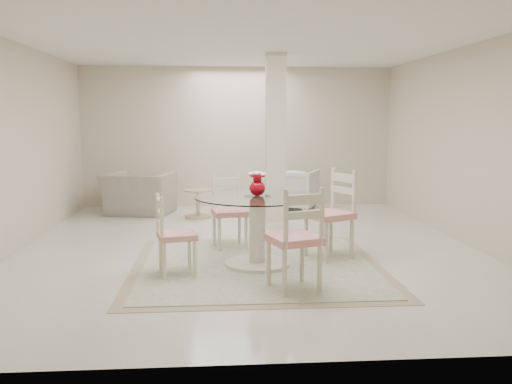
{
  "coord_description": "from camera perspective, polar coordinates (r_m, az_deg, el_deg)",
  "views": [
    {
      "loc": [
        -0.42,
        -7.1,
        1.72
      ],
      "look_at": [
        0.04,
        -0.77,
        0.85
      ],
      "focal_mm": 38.0,
      "sensor_mm": 36.0,
      "label": 1
    }
  ],
  "objects": [
    {
      "name": "column",
      "position": [
        8.45,
        2.06,
        5.29
      ],
      "size": [
        0.3,
        0.3,
        2.7
      ],
      "primitive_type": "cube",
      "color": "beige",
      "rests_on": "ground"
    },
    {
      "name": "side_table",
      "position": [
        9.44,
        -6.14,
        -1.33
      ],
      "size": [
        0.48,
        0.48,
        0.5
      ],
      "color": "tan",
      "rests_on": "ground"
    },
    {
      "name": "dining_table",
      "position": [
        6.28,
        0.14,
        -4.1
      ],
      "size": [
        1.44,
        1.44,
        0.83
      ],
      "rotation": [
        0.0,
        0.0,
        0.32
      ],
      "color": "beige",
      "rests_on": "ground"
    },
    {
      "name": "dining_chair_west",
      "position": [
        5.96,
        -8.95,
        -3.88
      ],
      "size": [
        0.48,
        0.48,
        0.99
      ],
      "rotation": [
        0.0,
        0.0,
        1.8
      ],
      "color": "#F7EFCB",
      "rests_on": "ground"
    },
    {
      "name": "recliner_taupe",
      "position": [
        9.98,
        -12.19,
        -0.12
      ],
      "size": [
        1.35,
        1.25,
        0.75
      ],
      "primitive_type": "imported",
      "rotation": [
        0.0,
        0.0,
        2.91
      ],
      "color": "gray",
      "rests_on": "ground"
    },
    {
      "name": "armchair_white",
      "position": [
        10.25,
        3.97,
        0.29
      ],
      "size": [
        1.1,
        1.11,
        0.77
      ],
      "primitive_type": "imported",
      "rotation": [
        0.0,
        0.0,
        2.72
      ],
      "color": "silver",
      "rests_on": "ground"
    },
    {
      "name": "ground",
      "position": [
        7.31,
        -0.79,
        -5.8
      ],
      "size": [
        7.0,
        7.0,
        0.0
      ],
      "primitive_type": "plane",
      "color": "white",
      "rests_on": "ground"
    },
    {
      "name": "room_shell",
      "position": [
        7.11,
        -0.82,
        8.9
      ],
      "size": [
        6.02,
        7.02,
        2.71
      ],
      "color": "beige",
      "rests_on": "ground"
    },
    {
      "name": "red_vase",
      "position": [
        6.19,
        0.14,
        0.82
      ],
      "size": [
        0.21,
        0.18,
        0.28
      ],
      "color": "#AA0513",
      "rests_on": "dining_table"
    },
    {
      "name": "dining_chair_east",
      "position": [
        6.71,
        8.23,
        -1.57
      ],
      "size": [
        0.65,
        0.65,
        1.21
      ],
      "rotation": [
        0.0,
        0.0,
        -1.09
      ],
      "color": "beige",
      "rests_on": "ground"
    },
    {
      "name": "area_rug",
      "position": [
        6.38,
        0.13,
        -7.76
      ],
      "size": [
        2.9,
        2.9,
        0.02
      ],
      "color": "tan",
      "rests_on": "ground"
    },
    {
      "name": "dining_chair_north",
      "position": [
        7.19,
        -2.92,
        -1.43
      ],
      "size": [
        0.51,
        0.51,
        1.08
      ],
      "rotation": [
        0.0,
        0.0,
        0.2
      ],
      "color": "beige",
      "rests_on": "ground"
    },
    {
      "name": "dining_chair_south",
      "position": [
        5.33,
        4.38,
        -4.2
      ],
      "size": [
        0.59,
        0.59,
        1.16
      ],
      "rotation": [
        0.0,
        0.0,
        3.46
      ],
      "color": "beige",
      "rests_on": "ground"
    }
  ]
}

